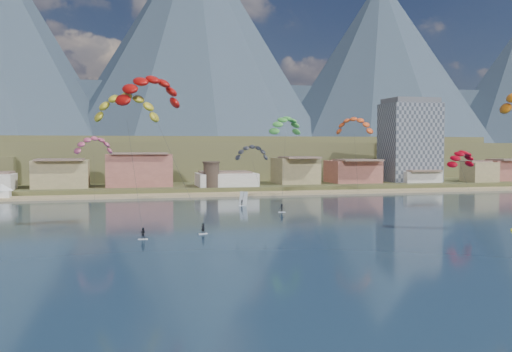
# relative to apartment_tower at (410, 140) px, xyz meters

# --- Properties ---
(ground) EXTENTS (2400.00, 2400.00, 0.00)m
(ground) POSITION_rel_apartment_tower_xyz_m (-85.00, -128.00, -17.82)
(ground) COLOR #0E2032
(ground) RESTS_ON ground
(beach) EXTENTS (2200.00, 12.00, 0.90)m
(beach) POSITION_rel_apartment_tower_xyz_m (-85.00, -22.00, -17.57)
(beach) COLOR tan
(beach) RESTS_ON ground
(land) EXTENTS (2200.00, 900.00, 4.00)m
(land) POSITION_rel_apartment_tower_xyz_m (-85.00, 432.00, -17.82)
(land) COLOR brown
(land) RESTS_ON ground
(foothills) EXTENTS (940.00, 210.00, 18.00)m
(foothills) POSITION_rel_apartment_tower_xyz_m (-62.61, 104.47, -8.74)
(foothills) COLOR brown
(foothills) RESTS_ON ground
(mountain_ridge) EXTENTS (2060.00, 480.00, 400.00)m
(mountain_ridge) POSITION_rel_apartment_tower_xyz_m (-99.60, 695.65, 132.49)
(mountain_ridge) COLOR #2D3B4B
(mountain_ridge) RESTS_ON ground
(town) EXTENTS (400.00, 24.00, 12.00)m
(town) POSITION_rel_apartment_tower_xyz_m (-125.00, -6.00, -9.82)
(town) COLOR silver
(town) RESTS_ON ground
(apartment_tower) EXTENTS (20.00, 16.00, 32.00)m
(apartment_tower) POSITION_rel_apartment_tower_xyz_m (0.00, 0.00, 0.00)
(apartment_tower) COLOR gray
(apartment_tower) RESTS_ON ground
(watchtower) EXTENTS (5.82, 5.82, 8.60)m
(watchtower) POSITION_rel_apartment_tower_xyz_m (-80.00, -14.00, -11.45)
(watchtower) COLOR #47382D
(watchtower) RESTS_ON ground
(kitesurfer_red) EXTENTS (16.64, 15.69, 30.82)m
(kitesurfer_red) POSITION_rel_apartment_tower_xyz_m (-104.38, -90.57, 9.05)
(kitesurfer_red) COLOR silver
(kitesurfer_red) RESTS_ON ground
(kitesurfer_yellow) EXTENTS (12.91, 17.45, 27.99)m
(kitesurfer_yellow) POSITION_rel_apartment_tower_xyz_m (-108.62, -89.83, 5.88)
(kitesurfer_yellow) COLOR silver
(kitesurfer_yellow) RESTS_ON ground
(kitesurfer_green) EXTENTS (12.45, 21.67, 26.81)m
(kitesurfer_green) POSITION_rel_apartment_tower_xyz_m (-66.92, -55.36, 3.81)
(kitesurfer_green) COLOR silver
(kitesurfer_green) RESTS_ON ground
(distant_kite_pink) EXTENTS (9.85, 7.18, 19.51)m
(distant_kite_pink) POSITION_rel_apartment_tower_xyz_m (-115.63, -63.31, -1.29)
(distant_kite_pink) COLOR #262626
(distant_kite_pink) RESTS_ON ground
(distant_kite_dark) EXTENTS (9.42, 6.04, 17.71)m
(distant_kite_dark) POSITION_rel_apartment_tower_xyz_m (-75.23, -51.68, -3.24)
(distant_kite_dark) COLOR #262626
(distant_kite_dark) RESTS_ON ground
(distant_kite_orange) EXTENTS (10.60, 9.94, 24.94)m
(distant_kite_orange) POSITION_rel_apartment_tower_xyz_m (-48.09, -57.09, 4.09)
(distant_kite_orange) COLOR #262626
(distant_kite_orange) RESTS_ON ground
(distant_kite_red) EXTENTS (10.37, 7.78, 16.51)m
(distant_kite_red) POSITION_rel_apartment_tower_xyz_m (-25.38, -72.20, -4.70)
(distant_kite_red) COLOR #262626
(distant_kite_red) RESTS_ON ground
(windsurfer) EXTENTS (2.18, 2.40, 3.74)m
(windsurfer) POSITION_rel_apartment_tower_xyz_m (-78.58, -55.30, -16.63)
(windsurfer) COLOR silver
(windsurfer) RESTS_ON ground
(buoy) EXTENTS (0.67, 0.67, 0.67)m
(buoy) POSITION_rel_apartment_tower_xyz_m (-39.75, -110.40, -17.70)
(buoy) COLOR #FFF71A
(buoy) RESTS_ON ground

